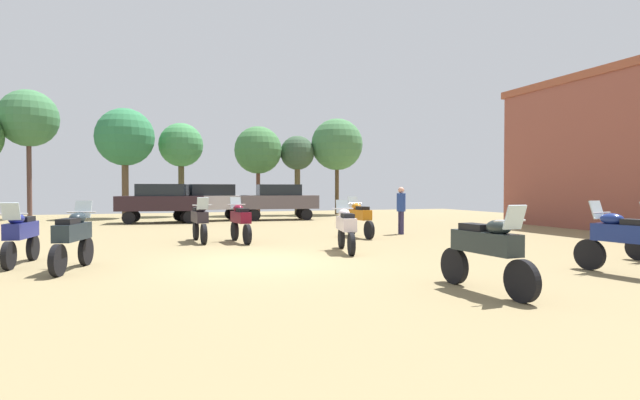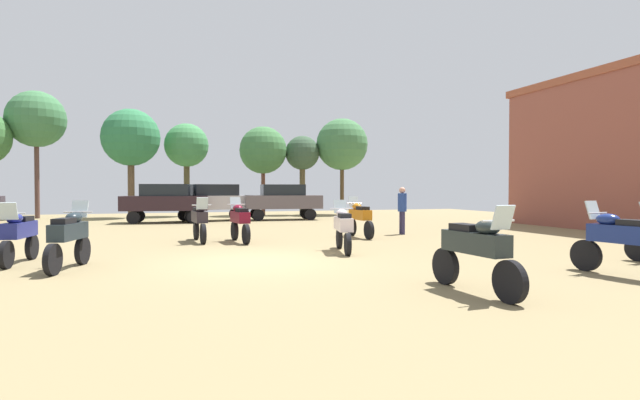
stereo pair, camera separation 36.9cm
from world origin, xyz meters
The scene contains 19 objects.
ground_plane centered at (0.00, 0.00, 0.01)m, with size 44.00×52.00×0.02m.
motorcycle_2 centered at (6.63, -4.14, 0.76)m, with size 0.69×2.18×1.50m.
motorcycle_3 centered at (2.89, -4.64, 0.76)m, with size 0.62×2.31×1.50m.
motorcycle_5 centered at (4.70, 4.83, 0.75)m, with size 0.62×2.19×1.48m.
motorcycle_7 centered at (-4.04, 0.16, 0.75)m, with size 0.75×2.09×1.49m.
motorcycle_8 centered at (2.69, 1.18, 0.73)m, with size 0.74×2.20×1.44m.
motorcycle_9 centered at (-5.28, 1.37, 0.73)m, with size 0.62×2.12×1.46m.
motorcycle_10 centered at (0.32, 4.55, 0.74)m, with size 0.62×2.13×1.48m.
motorcycle_11 centered at (-0.93, 5.03, 0.75)m, with size 0.62×2.20×1.49m.
car_1 centered at (0.60, 15.84, 1.19)m, with size 4.57×2.63×2.00m.
car_2 centered at (4.42, 15.60, 1.19)m, with size 4.42×2.11×2.00m.
car_4 centered at (-1.93, 15.07, 1.19)m, with size 4.50×2.35×2.00m.
person_1 centered at (6.69, 5.39, 1.09)m, with size 0.34×0.34×1.82m.
tree_2 centered at (-3.89, 20.34, 4.85)m, with size 3.45×3.45×6.60m.
tree_3 centered at (6.98, 20.53, 4.12)m, with size 2.31×2.31×5.35m.
tree_4 centered at (-0.58, 21.25, 4.53)m, with size 2.79×2.79×5.97m.
tree_6 centered at (4.31, 20.70, 4.33)m, with size 3.14×3.14×5.89m.
tree_7 centered at (9.68, 20.08, 4.81)m, with size 3.53×3.53×6.57m.
tree_8 centered at (-9.16, 21.28, 5.87)m, with size 3.31×3.31×7.54m.
Camera 2 is at (-2.11, -11.67, 1.77)m, focal length 27.68 mm.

